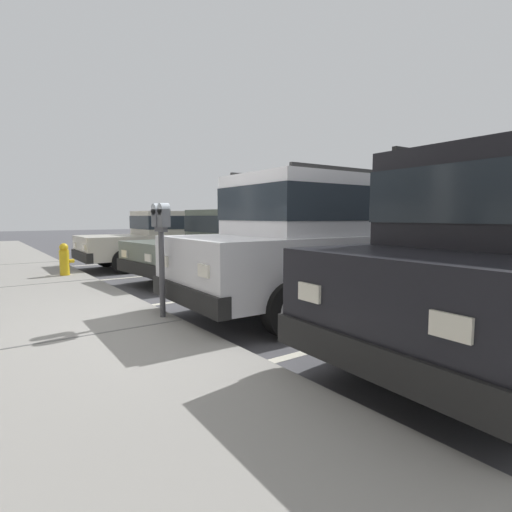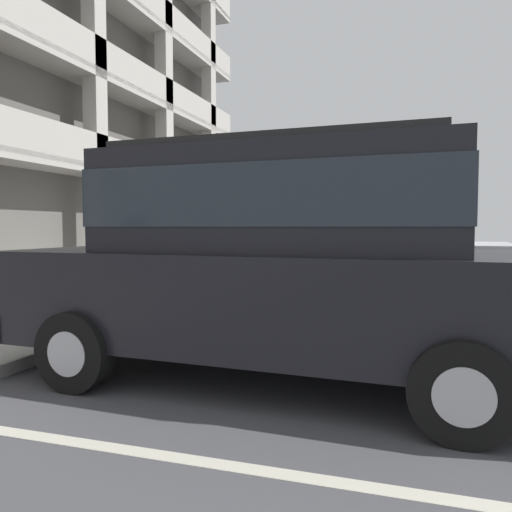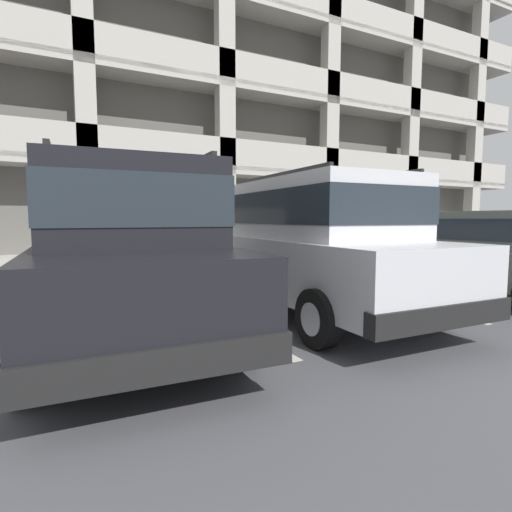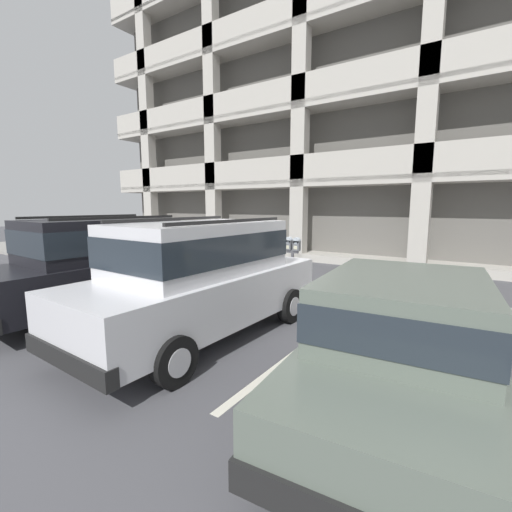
# 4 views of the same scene
# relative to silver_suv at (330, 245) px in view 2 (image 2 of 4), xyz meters

# --- Properties ---
(ground_plane) EXTENTS (80.00, 80.00, 0.10)m
(ground_plane) POSITION_rel_silver_suv_xyz_m (0.16, 2.13, -1.14)
(ground_plane) COLOR #4C4C51
(sidewalk) EXTENTS (40.00, 2.20, 0.12)m
(sidewalk) POSITION_rel_silver_suv_xyz_m (0.16, 3.43, -1.03)
(sidewalk) COLOR gray
(sidewalk) RESTS_ON ground_plane
(parking_stall_lines) EXTENTS (12.30, 4.80, 0.01)m
(parking_stall_lines) POSITION_rel_silver_suv_xyz_m (1.68, 0.73, -1.08)
(parking_stall_lines) COLOR silver
(parking_stall_lines) RESTS_ON ground_plane
(silver_suv) EXTENTS (2.11, 4.83, 2.03)m
(silver_suv) POSITION_rel_silver_suv_xyz_m (0.00, 0.00, 0.00)
(silver_suv) COLOR silver
(silver_suv) RESTS_ON ground_plane
(red_sedan) EXTENTS (2.17, 4.86, 2.03)m
(red_sedan) POSITION_rel_silver_suv_xyz_m (-2.75, -0.03, 0.00)
(red_sedan) COLOR black
(red_sedan) RESTS_ON ground_plane
(dark_hatchback) EXTENTS (2.11, 4.61, 1.54)m
(dark_hatchback) POSITION_rel_silver_suv_xyz_m (3.31, -0.42, -0.27)
(dark_hatchback) COLOR #5B665B
(dark_hatchback) RESTS_ON ground_plane
(blue_coupe) EXTENTS (1.89, 4.50, 1.54)m
(blue_coupe) POSITION_rel_silver_suv_xyz_m (6.23, -0.09, -0.27)
(blue_coupe) COLOR beige
(blue_coupe) RESTS_ON ground_plane
(parking_meter_near) EXTENTS (0.35, 0.12, 1.44)m
(parking_meter_near) POSITION_rel_silver_suv_xyz_m (0.44, 2.48, 0.10)
(parking_meter_near) COLOR #47474C
(parking_meter_near) RESTS_ON sidewalk
(fire_hydrant) EXTENTS (0.30, 0.30, 0.70)m
(fire_hydrant) POSITION_rel_silver_suv_xyz_m (5.13, 2.78, -0.62)
(fire_hydrant) COLOR gold
(fire_hydrant) RESTS_ON sidewalk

